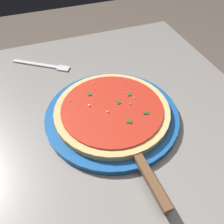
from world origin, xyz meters
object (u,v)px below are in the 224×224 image
object	(u,v)px
pizza	(112,111)
fork	(44,65)
pizza_server	(142,164)
serving_plate	(112,116)

from	to	relation	value
pizza	fork	distance (m)	0.30
pizza_server	fork	size ratio (longest dim) A/B	1.35
fork	pizza_server	bearing A→B (deg)	-164.01
serving_plate	pizza	bearing A→B (deg)	-54.66
serving_plate	fork	bearing A→B (deg)	23.40
pizza	serving_plate	bearing A→B (deg)	125.34
pizza_server	fork	xyz separation A→B (m)	(0.44, 0.13, -0.02)
pizza	pizza_server	size ratio (longest dim) A/B	1.26
serving_plate	pizza_server	distance (m)	0.16
serving_plate	fork	distance (m)	0.30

